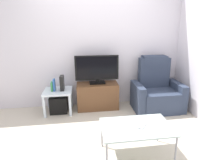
# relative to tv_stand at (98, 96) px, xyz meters

# --- Properties ---
(ground_plane) EXTENTS (6.40, 6.40, 0.00)m
(ground_plane) POSITION_rel_tv_stand_xyz_m (-0.03, -0.86, -0.27)
(ground_plane) COLOR beige
(wall_back) EXTENTS (6.40, 0.06, 2.60)m
(wall_back) POSITION_rel_tv_stand_xyz_m (-0.03, 0.27, 1.03)
(wall_back) COLOR silver
(wall_back) RESTS_ON ground
(wall_side) EXTENTS (0.06, 4.48, 2.60)m
(wall_side) POSITION_rel_tv_stand_xyz_m (1.85, -0.86, 1.03)
(wall_side) COLOR silver
(wall_side) RESTS_ON ground
(tv_stand) EXTENTS (0.84, 0.42, 0.53)m
(tv_stand) POSITION_rel_tv_stand_xyz_m (0.00, 0.00, 0.00)
(tv_stand) COLOR brown
(tv_stand) RESTS_ON ground
(television) EXTENTS (0.88, 0.20, 0.58)m
(television) POSITION_rel_tv_stand_xyz_m (-0.00, 0.02, 0.57)
(television) COLOR black
(television) RESTS_ON tv_stand
(recliner_armchair) EXTENTS (0.98, 0.78, 1.08)m
(recliner_armchair) POSITION_rel_tv_stand_xyz_m (1.21, -0.19, 0.10)
(recliner_armchair) COLOR #2D384C
(recliner_armchair) RESTS_ON ground
(side_table) EXTENTS (0.54, 0.54, 0.46)m
(side_table) POSITION_rel_tv_stand_xyz_m (-0.79, -0.07, 0.12)
(side_table) COLOR silver
(side_table) RESTS_ON ground
(subwoofer_box) EXTENTS (0.34, 0.34, 0.34)m
(subwoofer_box) POSITION_rel_tv_stand_xyz_m (-0.79, -0.07, -0.10)
(subwoofer_box) COLOR black
(subwoofer_box) RESTS_ON ground
(book_leftmost) EXTENTS (0.03, 0.13, 0.18)m
(book_leftmost) POSITION_rel_tv_stand_xyz_m (-0.89, -0.09, 0.28)
(book_leftmost) COLOR #388C4C
(book_leftmost) RESTS_ON side_table
(book_middle) EXTENTS (0.03, 0.11, 0.23)m
(book_middle) POSITION_rel_tv_stand_xyz_m (-0.85, -0.09, 0.30)
(book_middle) COLOR #3366B2
(book_middle) RESTS_ON side_table
(game_console) EXTENTS (0.07, 0.20, 0.29)m
(game_console) POSITION_rel_tv_stand_xyz_m (-0.70, -0.06, 0.33)
(game_console) COLOR black
(game_console) RESTS_ON side_table
(coffee_table) EXTENTS (0.90, 0.60, 0.44)m
(coffee_table) POSITION_rel_tv_stand_xyz_m (0.37, -1.63, 0.14)
(coffee_table) COLOR #B2C6C1
(coffee_table) RESTS_ON ground
(cell_phone) EXTENTS (0.15, 0.16, 0.01)m
(cell_phone) POSITION_rel_tv_stand_xyz_m (0.44, -1.65, 0.17)
(cell_phone) COLOR #B7B7BC
(cell_phone) RESTS_ON coffee_table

